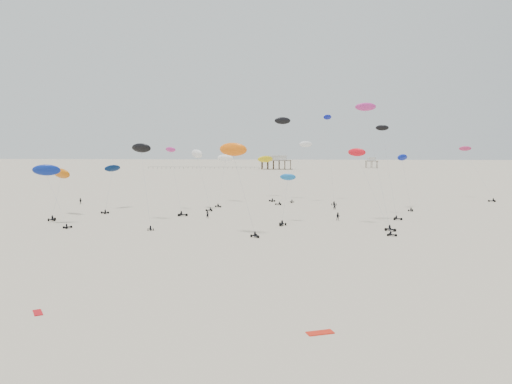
# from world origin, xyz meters

# --- Properties ---
(ground_plane) EXTENTS (900.00, 900.00, 0.00)m
(ground_plane) POSITION_xyz_m (0.00, 200.00, 0.00)
(ground_plane) COLOR #C4B59B
(pavilion_main) EXTENTS (21.00, 13.00, 9.80)m
(pavilion_main) POSITION_xyz_m (-10.00, 350.00, 4.22)
(pavilion_main) COLOR brown
(pavilion_main) RESTS_ON ground
(pavilion_small) EXTENTS (9.00, 7.00, 8.00)m
(pavilion_small) POSITION_xyz_m (60.00, 380.00, 3.49)
(pavilion_small) COLOR brown
(pavilion_small) RESTS_ON ground
(pier_fence) EXTENTS (80.20, 0.20, 1.50)m
(pier_fence) POSITION_xyz_m (-62.00, 350.00, 0.77)
(pier_fence) COLOR black
(pier_fence) RESTS_ON ground
(rig_0) EXTENTS (6.13, 11.89, 24.39)m
(rig_0) POSITION_xyz_m (2.82, 143.40, 19.84)
(rig_0) COLOR black
(rig_0) RESTS_ON ground
(rig_1) EXTENTS (3.70, 16.51, 26.16)m
(rig_1) POSITION_xyz_m (15.77, 138.29, 14.16)
(rig_1) COLOR black
(rig_1) RESTS_ON ground
(rig_2) EXTENTS (7.14, 13.14, 18.06)m
(rig_2) POSITION_xyz_m (58.01, 149.48, 9.53)
(rig_2) COLOR black
(rig_2) RESTS_ON ground
(rig_3) EXTENTS (3.64, 7.70, 10.05)m
(rig_3) POSITION_xyz_m (4.91, 97.33, 5.24)
(rig_3) COLOR black
(rig_3) RESTS_ON ground
(rig_4) EXTENTS (6.86, 14.32, 24.95)m
(rig_4) POSITION_xyz_m (21.66, 98.35, 16.54)
(rig_4) COLOR black
(rig_4) RESTS_ON ground
(rig_5) EXTENTS (3.82, 9.24, 13.73)m
(rig_5) POSITION_xyz_m (33.05, 123.98, 9.55)
(rig_5) COLOR black
(rig_5) RESTS_ON ground
(rig_6) EXTENTS (8.01, 5.71, 15.94)m
(rig_6) POSITION_xyz_m (-3.05, 83.61, 12.94)
(rig_6) COLOR black
(rig_6) RESTS_ON ground
(rig_7) EXTENTS (8.36, 13.49, 18.02)m
(rig_7) POSITION_xyz_m (-20.58, 111.50, 7.62)
(rig_7) COLOR black
(rig_7) RESTS_ON ground
(rig_8) EXTENTS (8.89, 15.23, 19.21)m
(rig_8) POSITION_xyz_m (-23.94, 97.80, 13.03)
(rig_8) COLOR black
(rig_8) RESTS_ON ground
(rig_9) EXTENTS (6.97, 7.38, 14.69)m
(rig_9) POSITION_xyz_m (-16.82, 118.55, 11.87)
(rig_9) COLOR black
(rig_9) RESTS_ON ground
(rig_11) EXTENTS (4.74, 10.38, 20.37)m
(rig_11) POSITION_xyz_m (26.74, 108.72, 10.52)
(rig_11) COLOR black
(rig_11) RESTS_ON ground
(rig_12) EXTENTS (9.83, 10.66, 18.46)m
(rig_12) POSITION_xyz_m (7.41, 135.75, 12.13)
(rig_12) COLOR black
(rig_12) RESTS_ON ground
(rig_13) EXTENTS (5.07, 13.51, 13.32)m
(rig_13) POSITION_xyz_m (-37.81, 116.10, 8.02)
(rig_13) COLOR black
(rig_13) RESTS_ON ground
(rig_14) EXTENTS (5.76, 16.34, 16.76)m
(rig_14) POSITION_xyz_m (-12.91, 134.46, 10.74)
(rig_14) COLOR black
(rig_14) RESTS_ON ground
(rig_15) EXTENTS (6.35, 12.76, 12.19)m
(rig_15) POSITION_xyz_m (-44.61, 104.18, 7.95)
(rig_15) COLOR black
(rig_15) RESTS_ON ground
(rig_16) EXTENTS (10.23, 7.75, 12.92)m
(rig_16) POSITION_xyz_m (-40.87, 92.05, 9.66)
(rig_16) COLOR black
(rig_16) RESTS_ON ground
(rig_17) EXTENTS (6.79, 17.90, 17.93)m
(rig_17) POSITION_xyz_m (-2.65, 149.70, 9.87)
(rig_17) COLOR black
(rig_17) RESTS_ON ground
(rig_18) EXTENTS (7.52, 15.69, 19.07)m
(rig_18) POSITION_xyz_m (19.83, 94.90, 10.77)
(rig_18) COLOR black
(rig_18) RESTS_ON ground
(spectator_0) EXTENTS (0.80, 0.63, 1.94)m
(spectator_0) POSITION_xyz_m (-11.70, 102.88, 0.00)
(spectator_0) COLOR black
(spectator_0) RESTS_ON ground
(spectator_1) EXTENTS (0.97, 0.58, 1.96)m
(spectator_1) POSITION_xyz_m (15.61, 102.36, 0.00)
(spectator_1) COLOR black
(spectator_1) RESTS_ON ground
(spectator_2) EXTENTS (1.26, 0.95, 1.90)m
(spectator_2) POSITION_xyz_m (-50.50, 126.55, 0.00)
(spectator_2) COLOR black
(spectator_2) RESTS_ON ground
(spectator_3) EXTENTS (0.72, 0.51, 1.94)m
(spectator_3) POSITION_xyz_m (16.02, 120.09, 0.00)
(spectator_3) COLOR black
(spectator_3) RESTS_ON ground
(grounded_kite_a) EXTENTS (2.38, 1.67, 0.08)m
(grounded_kite_a) POSITION_xyz_m (9.73, 38.86, 0.00)
(grounded_kite_a) COLOR red
(grounded_kite_a) RESTS_ON ground
(grounded_kite_b) EXTENTS (1.60, 1.88, 0.07)m
(grounded_kite_b) POSITION_xyz_m (-15.46, 41.47, 0.00)
(grounded_kite_b) COLOR #BA0B12
(grounded_kite_b) RESTS_ON ground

